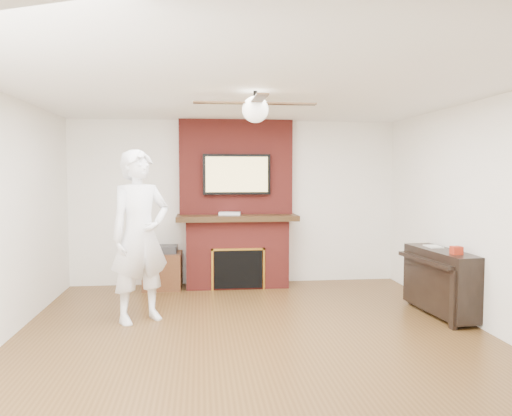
{
  "coord_description": "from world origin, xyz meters",
  "views": [
    {
      "loc": [
        -0.55,
        -4.9,
        1.7
      ],
      "look_at": [
        0.11,
        0.9,
        1.29
      ],
      "focal_mm": 35.0,
      "sensor_mm": 36.0,
      "label": 1
    }
  ],
  "objects": [
    {
      "name": "room_shell",
      "position": [
        0.0,
        0.0,
        1.25
      ],
      "size": [
        5.36,
        5.86,
        2.86
      ],
      "color": "#4F3317",
      "rests_on": "ground"
    },
    {
      "name": "fireplace",
      "position": [
        0.0,
        2.55,
        1.0
      ],
      "size": [
        1.78,
        0.64,
        2.5
      ],
      "color": "maroon",
      "rests_on": "ground"
    },
    {
      "name": "tv",
      "position": [
        0.0,
        2.5,
        1.68
      ],
      "size": [
        1.0,
        0.08,
        0.6
      ],
      "color": "black",
      "rests_on": "fireplace"
    },
    {
      "name": "ceiling_fan",
      "position": [
        -0.0,
        0.0,
        2.33
      ],
      "size": [
        1.21,
        1.21,
        0.31
      ],
      "color": "black",
      "rests_on": "room_shell"
    },
    {
      "name": "person",
      "position": [
        -1.23,
        0.85,
        0.98
      ],
      "size": [
        0.87,
        0.79,
        1.96
      ],
      "primitive_type": "imported",
      "rotation": [
        0.0,
        0.0,
        0.57
      ],
      "color": "white",
      "rests_on": "ground"
    },
    {
      "name": "side_table",
      "position": [
        -1.1,
        2.48,
        0.29
      ],
      "size": [
        0.56,
        0.56,
        0.63
      ],
      "rotation": [
        0.0,
        0.0,
        -0.02
      ],
      "color": "#512C17",
      "rests_on": "ground"
    },
    {
      "name": "piano",
      "position": [
        2.31,
        0.69,
        0.42
      ],
      "size": [
        0.54,
        1.23,
        0.88
      ],
      "rotation": [
        0.0,
        0.0,
        0.08
      ],
      "color": "black",
      "rests_on": "ground"
    },
    {
      "name": "cable_box",
      "position": [
        -0.11,
        2.45,
        1.1
      ],
      "size": [
        0.34,
        0.23,
        0.04
      ],
      "primitive_type": "cube",
      "rotation": [
        0.0,
        0.0,
        -0.16
      ],
      "color": "silver",
      "rests_on": "fireplace"
    },
    {
      "name": "candle_orange",
      "position": [
        -0.13,
        2.31,
        0.07
      ],
      "size": [
        0.08,
        0.08,
        0.13
      ],
      "primitive_type": "cylinder",
      "color": "red",
      "rests_on": "ground"
    },
    {
      "name": "candle_green",
      "position": [
        -0.02,
        2.36,
        0.05
      ],
      "size": [
        0.06,
        0.06,
        0.09
      ],
      "primitive_type": "cylinder",
      "color": "#458434",
      "rests_on": "ground"
    },
    {
      "name": "candle_cream",
      "position": [
        0.17,
        2.31,
        0.05
      ],
      "size": [
        0.08,
        0.08,
        0.1
      ],
      "primitive_type": "cylinder",
      "color": "beige",
      "rests_on": "ground"
    },
    {
      "name": "candle_blue",
      "position": [
        0.18,
        2.38,
        0.04
      ],
      "size": [
        0.07,
        0.07,
        0.07
      ],
      "primitive_type": "cylinder",
      "color": "teal",
      "rests_on": "ground"
    }
  ]
}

